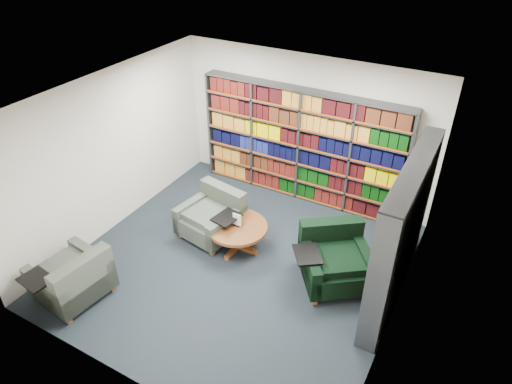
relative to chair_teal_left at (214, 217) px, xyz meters
The scene contains 7 objects.
room_shell 1.41m from the chair_teal_left, 32.03° to the right, with size 5.02×5.02×2.82m.
bookshelf_back 2.15m from the chair_teal_left, 67.09° to the left, with size 4.00×0.28×2.20m.
bookshelf_right 3.22m from the chair_teal_left, ahead, with size 0.28×2.50×2.20m.
chair_teal_left is the anchor object (origin of this frame).
chair_green_right 2.25m from the chair_teal_left, ahead, with size 1.38×1.38×0.90m.
chair_teal_front 2.48m from the chair_teal_left, 111.91° to the right, with size 1.05×1.17×0.86m.
coffee_table 0.61m from the chair_teal_left, 16.46° to the right, with size 1.01×1.01×0.71m.
Camera 1 is at (2.98, -4.80, 5.09)m, focal length 32.00 mm.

